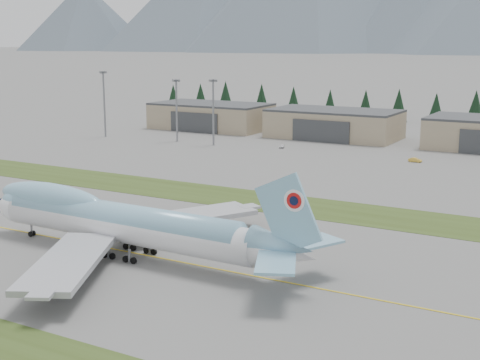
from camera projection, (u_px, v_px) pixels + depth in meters
The scene contains 10 objects.
ground at pixel (101, 247), 119.27m from camera, with size 7000.00×7000.00×0.00m, color #61615F.
grass_strip_far at pixel (229, 197), 157.64m from camera, with size 400.00×18.00×0.08m, color #344619.
taxiway_line_main at pixel (101, 247), 119.27m from camera, with size 400.00×0.40×0.02m, color gold.
boeing_747_freighter at pixel (121, 222), 113.63m from camera, with size 66.89×58.19×17.75m.
hangar_left at pixel (211, 116), 279.68m from camera, with size 48.00×26.60×10.80m.
hangar_center at pixel (334, 124), 253.22m from camera, with size 48.00×26.60×10.80m.
floodlight_masts at pixel (264, 101), 222.21m from camera, with size 196.73×7.46×24.98m.
service_vehicle_a at pixel (282, 148), 229.83m from camera, with size 1.42×3.51×1.20m, color silver.
service_vehicle_b at pixel (415, 162), 203.14m from camera, with size 1.41×4.01×1.32m, color gold.
conifer_belt at pixel (425, 107), 296.73m from camera, with size 276.88×15.20×16.60m.
Camera 1 is at (77.81, -87.39, 35.96)m, focal length 50.00 mm.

